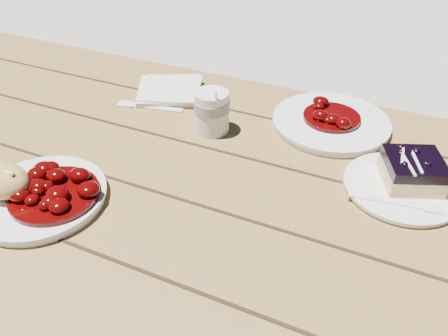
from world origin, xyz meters
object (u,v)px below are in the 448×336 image
at_px(picnic_table, 173,225).
at_px(coffee_cup, 212,112).
at_px(second_plate, 331,123).
at_px(bread_roll, 1,180).
at_px(dessert_plate, 401,188).
at_px(blueberry_cake, 413,170).
at_px(main_plate, 41,198).

distance_m(picnic_table, coffee_cup, 0.25).
relative_size(picnic_table, second_plate, 8.20).
bearing_deg(bread_roll, dessert_plate, 26.36).
relative_size(blueberry_cake, coffee_cup, 1.38).
bearing_deg(coffee_cup, main_plate, -117.33).
distance_m(picnic_table, dessert_plate, 0.46).
relative_size(main_plate, second_plate, 0.89).
height_order(picnic_table, blueberry_cake, blueberry_cake).
bearing_deg(blueberry_cake, picnic_table, 173.94).
bearing_deg(dessert_plate, main_plate, -153.04).
distance_m(main_plate, blueberry_cake, 0.64).
height_order(bread_roll, coffee_cup, coffee_cup).
relative_size(dessert_plate, blueberry_cake, 1.60).
bearing_deg(blueberry_cake, coffee_cup, 154.54).
height_order(main_plate, bread_roll, bread_roll).
xyz_separation_m(bread_roll, blueberry_cake, (0.62, 0.32, -0.01)).
xyz_separation_m(main_plate, blueberry_cake, (0.57, 0.30, 0.03)).
bearing_deg(picnic_table, second_plate, 46.49).
height_order(bread_roll, second_plate, bread_roll).
bearing_deg(picnic_table, bread_roll, -134.47).
distance_m(main_plate, bread_roll, 0.07).
bearing_deg(second_plate, coffee_cup, -152.03).
distance_m(bread_roll, blueberry_cake, 0.70).
distance_m(bread_roll, second_plate, 0.65).
height_order(dessert_plate, coffee_cup, coffee_cup).
xyz_separation_m(main_plate, coffee_cup, (0.17, 0.33, 0.04)).
height_order(dessert_plate, second_plate, second_plate).
bearing_deg(second_plate, blueberry_cake, -40.29).
height_order(bread_roll, dessert_plate, bread_roll).
xyz_separation_m(picnic_table, coffee_cup, (0.03, 0.15, 0.21)).
distance_m(dessert_plate, second_plate, 0.23).
bearing_deg(coffee_cup, second_plate, 27.97).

